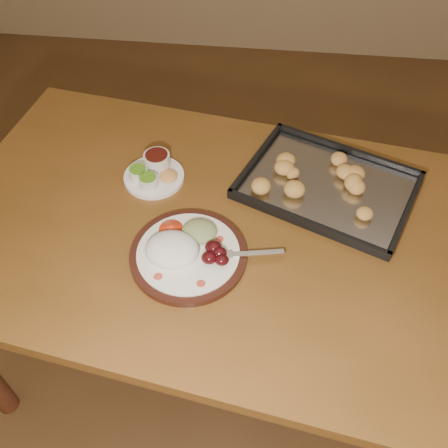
# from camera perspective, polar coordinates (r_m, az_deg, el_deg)

# --- Properties ---
(ground) EXTENTS (4.00, 4.00, 0.00)m
(ground) POSITION_cam_1_polar(r_m,az_deg,el_deg) (2.03, 4.43, -10.16)
(ground) COLOR brown
(ground) RESTS_ON ground
(dining_table) EXTENTS (1.62, 1.12, 0.75)m
(dining_table) POSITION_cam_1_polar(r_m,az_deg,el_deg) (1.39, -0.08, -2.86)
(dining_table) COLOR brown
(dining_table) RESTS_ON ground
(dinner_plate) EXTENTS (0.38, 0.29, 0.07)m
(dinner_plate) POSITION_cam_1_polar(r_m,az_deg,el_deg) (1.24, -4.41, -3.03)
(dinner_plate) COLOR black
(dinner_plate) RESTS_ON dining_table
(condiment_saucer) EXTENTS (0.17, 0.17, 0.06)m
(condiment_saucer) POSITION_cam_1_polar(r_m,az_deg,el_deg) (1.44, -8.08, 5.90)
(condiment_saucer) COLOR white
(condiment_saucer) RESTS_ON dining_table
(baking_tray) EXTENTS (0.55, 0.49, 0.05)m
(baking_tray) POSITION_cam_1_polar(r_m,az_deg,el_deg) (1.42, 11.72, 4.42)
(baking_tray) COLOR black
(baking_tray) RESTS_ON dining_table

